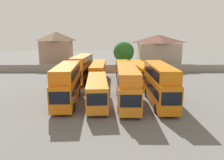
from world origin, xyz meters
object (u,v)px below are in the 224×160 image
bus_5 (82,67)px  house_terrace_centre (158,51)px  bus_4 (160,82)px  bus_3 (127,83)px  bus_2 (97,89)px  tree_left_of_lot (124,52)px  house_terrace_left (57,49)px  bus_6 (98,71)px  bus_7 (125,70)px  bus_1 (67,82)px  bus_8 (140,71)px

bus_5 → house_terrace_centre: (18.67, 18.03, 1.74)m
bus_4 → bus_3: bearing=-91.6°
bus_3 → bus_2: bearing=-89.9°
bus_4 → tree_left_of_lot: bearing=-173.4°
bus_3 → house_terrace_left: (-17.05, 31.44, 2.21)m
bus_4 → house_terrace_centre: (6.79, 31.63, 1.64)m
bus_6 → bus_7: bearing=96.8°
bus_5 → bus_3: bearing=34.2°
bus_4 → bus_7: 14.38m
bus_2 → bus_4: size_ratio=1.00×
bus_4 → bus_6: bus_4 is taller
bus_3 → bus_5: bearing=-149.6°
bus_2 → bus_5: bearing=-167.9°
bus_7 → house_terrace_left: 25.15m
bus_1 → bus_8: 17.53m
bus_2 → bus_8: 15.45m
bus_3 → bus_5: size_ratio=1.04×
house_terrace_centre → bus_3: bearing=-109.2°
bus_5 → bus_6: size_ratio=0.91×
bus_5 → house_terrace_left: bearing=-148.0°
house_terrace_left → house_terrace_centre: 28.03m
bus_1 → bus_2: 4.05m
bus_1 → bus_5: bearing=176.7°
bus_2 → bus_3: (3.90, -0.04, 0.81)m
bus_6 → bus_5: bearing=-93.7°
bus_2 → bus_4: bus_4 is taller
bus_6 → bus_7: (5.15, 0.55, 0.00)m
house_terrace_centre → bus_2: bearing=-115.3°
bus_5 → tree_left_of_lot: tree_left_of_lot is taller
bus_2 → tree_left_of_lot: bearing=165.4°
bus_1 → house_terrace_centre: 36.49m
bus_2 → bus_3: 3.98m
bus_4 → bus_8: 13.67m
tree_left_of_lot → bus_1: bearing=-109.3°
bus_1 → bus_7: (8.48, 13.50, -0.79)m
bus_1 → bus_3: bus_1 is taller
bus_7 → house_terrace_centre: (10.34, 17.72, 2.48)m
bus_3 → bus_8: bus_3 is taller
bus_1 → bus_2: bearing=83.5°
bus_4 → house_terrace_left: size_ratio=1.10×
bus_4 → bus_5: size_ratio=0.97×
bus_8 → house_terrace_left: house_terrace_left is taller
bus_8 → bus_4: bearing=-2.6°
house_terrace_centre → tree_left_of_lot: (-9.84, -5.59, 0.08)m
bus_3 → bus_7: 13.83m
bus_3 → house_terrace_centre: bearing=161.5°
bus_6 → bus_7: size_ratio=1.16×
bus_3 → bus_4: bus_4 is taller
bus_5 → house_terrace_centre: bearing=138.5°
bus_5 → house_terrace_centre: house_terrace_centre is taller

